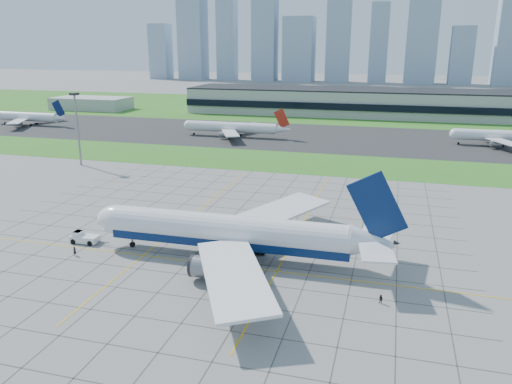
% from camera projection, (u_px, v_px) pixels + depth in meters
% --- Properties ---
extents(ground, '(1400.00, 1400.00, 0.00)m').
position_uv_depth(ground, '(193.00, 257.00, 101.24)').
color(ground, gray).
rests_on(ground, ground).
extents(grass_median, '(700.00, 35.00, 0.04)m').
position_uv_depth(grass_median, '(286.00, 162.00, 184.44)').
color(grass_median, '#3D7321').
rests_on(grass_median, ground).
extents(asphalt_taxiway, '(700.00, 75.00, 0.04)m').
position_uv_depth(asphalt_taxiway, '(311.00, 137.00, 235.28)').
color(asphalt_taxiway, '#383838').
rests_on(asphalt_taxiway, ground).
extents(grass_far, '(700.00, 145.00, 0.04)m').
position_uv_depth(grass_far, '(338.00, 109.00, 336.97)').
color(grass_far, '#3D7321').
rests_on(grass_far, ground).
extents(apron_markings, '(120.00, 130.00, 0.03)m').
position_uv_depth(apron_markings, '(214.00, 238.00, 111.38)').
color(apron_markings, '#474744').
rests_on(apron_markings, ground).
extents(terminal, '(260.00, 43.00, 15.80)m').
position_uv_depth(terminal, '(400.00, 103.00, 301.24)').
color(terminal, '#B7B7B2').
rests_on(terminal, ground).
extents(service_block, '(50.00, 25.00, 8.00)m').
position_uv_depth(service_block, '(92.00, 103.00, 335.34)').
color(service_block, '#B7B7B2').
rests_on(service_block, ground).
extents(light_mast, '(2.50, 2.50, 25.60)m').
position_uv_depth(light_mast, '(77.00, 120.00, 174.75)').
color(light_mast, gray).
rests_on(light_mast, ground).
extents(city_skyline, '(523.00, 32.40, 160.00)m').
position_uv_depth(city_skyline, '(359.00, 29.00, 567.53)').
color(city_skyline, '#91A7BE').
rests_on(city_skyline, ground).
extents(airliner, '(63.41, 64.28, 19.97)m').
position_uv_depth(airliner, '(231.00, 232.00, 99.32)').
color(airliner, white).
rests_on(airliner, ground).
extents(pushback_tug, '(8.97, 3.22, 2.49)m').
position_uv_depth(pushback_tug, '(84.00, 238.00, 108.39)').
color(pushback_tug, white).
rests_on(pushback_tug, ground).
extents(crew_near, '(0.70, 0.83, 1.94)m').
position_uv_depth(crew_near, '(75.00, 251.00, 101.64)').
color(crew_near, black).
rests_on(crew_near, ground).
extents(crew_far, '(0.99, 0.96, 1.61)m').
position_uv_depth(crew_far, '(381.00, 299.00, 82.64)').
color(crew_far, black).
rests_on(crew_far, ground).
extents(distant_jet_0, '(40.88, 42.66, 14.08)m').
position_uv_depth(distant_jet_0, '(29.00, 117.00, 268.32)').
color(distant_jet_0, white).
rests_on(distant_jet_0, ground).
extents(distant_jet_1, '(49.36, 42.66, 14.08)m').
position_uv_depth(distant_jet_1, '(233.00, 127.00, 233.80)').
color(distant_jet_1, white).
rests_on(distant_jet_1, ground).
extents(distant_jet_2, '(38.11, 42.66, 14.08)m').
position_uv_depth(distant_jet_2, '(497.00, 136.00, 211.94)').
color(distant_jet_2, white).
rests_on(distant_jet_2, ground).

